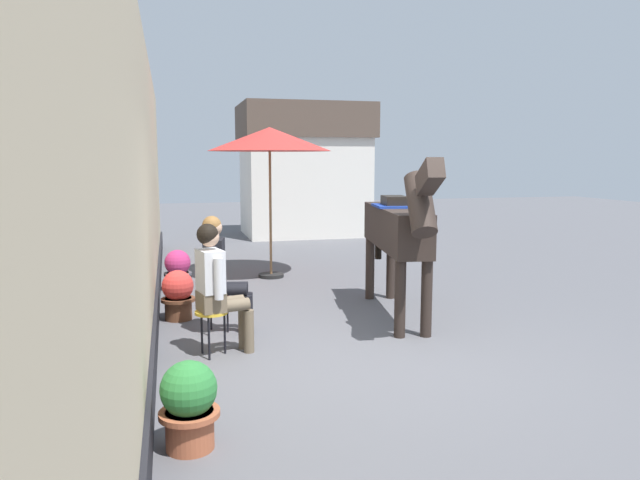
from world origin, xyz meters
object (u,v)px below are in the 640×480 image
flower_planter_nearest (189,403)px  flower_planter_inner_far (178,294)px  seated_visitor_far (220,268)px  cafe_parasol (270,140)px  flower_planter_farthest (178,269)px  saddled_horse_center (398,229)px  seated_visitor_near (217,282)px

flower_planter_nearest → flower_planter_inner_far: size_ratio=1.00×
seated_visitor_far → cafe_parasol: size_ratio=0.54×
flower_planter_nearest → flower_planter_farthest: 5.34m
flower_planter_inner_far → flower_planter_farthest: same height
saddled_horse_center → flower_planter_farthest: 3.71m
seated_visitor_far → flower_planter_inner_far: (-0.48, 0.72, -0.44)m
seated_visitor_far → saddled_horse_center: bearing=2.9°
flower_planter_farthest → cafe_parasol: bearing=23.1°
seated_visitor_far → flower_planter_nearest: bearing=-99.3°
flower_planter_inner_far → saddled_horse_center: bearing=-12.5°
flower_planter_nearest → cafe_parasol: (1.60, 6.02, 2.03)m
flower_planter_nearest → flower_planter_inner_far: same height
flower_planter_inner_far → flower_planter_farthest: size_ratio=1.00×
flower_planter_nearest → saddled_horse_center: bearing=47.3°
seated_visitor_near → seated_visitor_far: (0.10, 0.81, 0.00)m
seated_visitor_near → flower_planter_nearest: 2.10m
seated_visitor_near → flower_planter_farthest: (-0.35, 3.31, -0.44)m
flower_planter_farthest → seated_visitor_near: bearing=-84.0°
seated_visitor_far → flower_planter_farthest: (-0.45, 2.50, -0.44)m
saddled_horse_center → flower_planter_inner_far: 2.93m
seated_visitor_near → seated_visitor_far: size_ratio=1.00×
flower_planter_inner_far → flower_planter_farthest: 1.78m
flower_planter_nearest → seated_visitor_near: bearing=79.9°
seated_visitor_far → flower_planter_nearest: size_ratio=2.17×
seated_visitor_far → flower_planter_farthest: seated_visitor_far is taller
flower_planter_farthest → flower_planter_inner_far: bearing=-90.9°
flower_planter_nearest → cafe_parasol: cafe_parasol is taller
flower_planter_nearest → flower_planter_farthest: bearing=89.9°
flower_planter_inner_far → cafe_parasol: cafe_parasol is taller
seated_visitor_far → flower_planter_inner_far: bearing=123.7°
saddled_horse_center → flower_planter_nearest: 4.10m
seated_visitor_near → saddled_horse_center: bearing=21.4°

